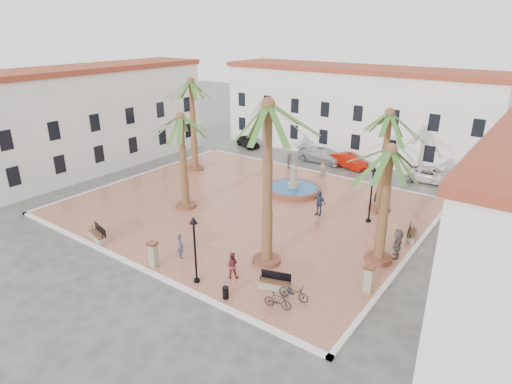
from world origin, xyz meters
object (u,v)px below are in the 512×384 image
cyclist_a (180,246)px  cyclist_b (232,265)px  lamppost_s (194,238)px  palm_e (389,164)px  pedestrian_fountain_a (267,171)px  bicycle_a (294,292)px  pedestrian_fountain_b (319,203)px  bollard_se (153,254)px  lamppost_e (372,184)px  litter_bin (226,293)px  bicycle_b (278,301)px  bench_s (98,236)px  car_white (430,175)px  pedestrian_north (289,161)px  palm_ne (389,125)px  pedestrian_east (398,243)px  palm_s (268,123)px  bollard_n (323,169)px  bollard_e (369,278)px  bench_e (411,235)px  car_silver (321,155)px  bench_ne (378,201)px  car_red (348,161)px  car_black (248,141)px  fountain (293,188)px  palm_nw (191,91)px  palm_sw (181,128)px

cyclist_a → cyclist_b: bearing=-159.3°
lamppost_s → cyclist_a: (-2.67, 1.40, -1.91)m
palm_e → pedestrian_fountain_a: size_ratio=3.99×
bicycle_a → pedestrian_fountain_b: bearing=14.9°
bollard_se → lamppost_e: bearing=59.3°
litter_bin → cyclist_b: size_ratio=0.43×
lamppost_e → bicycle_b: lamppost_e is taller
bench_s → car_white: 29.27m
pedestrian_fountain_b → pedestrian_north: 11.43m
palm_ne → pedestrian_east: 9.31m
pedestrian_fountain_b → bench_s: bearing=-122.9°
palm_s → bollard_n: palm_s is taller
bollard_e → cyclist_b: bearing=-154.2°
bench_e → lamppost_s: (-8.11, -12.37, 2.47)m
bicycle_a → pedestrian_fountain_a: bearing=32.3°
bollard_se → cyclist_b: bearing=20.9°
bench_s → bollard_e: (16.96, 5.02, 0.51)m
bicycle_b → car_silver: car_silver is taller
bench_ne → bicycle_b: 16.21m
palm_ne → bench_ne: (-0.56, 1.11, -6.42)m
bicycle_a → car_white: bearing=-8.2°
lamppost_e → pedestrian_fountain_b: bearing=-163.1°
palm_e → cyclist_a: (-10.05, -6.88, -5.36)m
pedestrian_north → car_red: (4.48, 4.16, -0.24)m
bollard_se → bollard_n: size_ratio=1.20×
bench_e → cyclist_a: cyclist_a is taller
palm_e → litter_bin: 11.51m
litter_bin → car_black: bearing=124.9°
pedestrian_fountain_b → pedestrian_north: size_ratio=1.22×
car_white → pedestrian_east: bearing=-179.5°
fountain → bench_s: 16.41m
bench_ne → pedestrian_east: size_ratio=1.00×
pedestrian_north → lamppost_s: bearing=-155.1°
pedestrian_north → fountain: bearing=-137.9°
pedestrian_fountain_b → pedestrian_east: pedestrian_fountain_b is taller
lamppost_s → litter_bin: bearing=-6.0°
palm_nw → bollard_n: size_ratio=6.98×
bollard_n → pedestrian_fountain_b: (4.01, -8.42, 0.30)m
car_red → car_white: car_red is taller
bollard_e → cyclist_a: size_ratio=0.94×
bench_s → bench_e: bench_s is taller
lamppost_s → pedestrian_east: (8.13, 9.31, -1.77)m
palm_sw → pedestrian_fountain_b: size_ratio=3.92×
palm_nw → bollard_e: size_ratio=5.87×
lamppost_s → car_black: bearing=121.5°
palm_sw → bench_ne: (12.08, 9.54, -6.07)m
bollard_n → car_white: (8.71, 4.53, -0.13)m
pedestrian_east → lamppost_e: bearing=-152.9°
bollard_n → litter_bin: bearing=-76.1°
palm_s → bench_ne: bearing=80.8°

